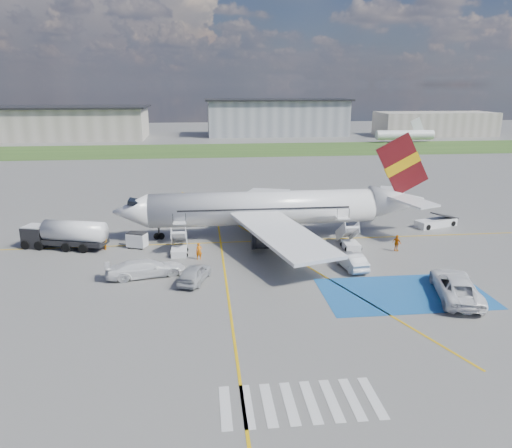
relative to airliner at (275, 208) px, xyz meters
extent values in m
plane|color=#60605E|center=(-1.51, -14.00, -3.39)|extent=(400.00, 400.00, 0.00)
cube|color=#2D4C1E|center=(-1.51, 81.00, -3.39)|extent=(400.00, 30.00, 0.01)
cube|color=gold|center=(-1.51, -2.00, -3.39)|extent=(120.00, 0.20, 0.01)
cube|color=gold|center=(-6.51, -24.00, -3.39)|extent=(0.20, 60.00, 0.01)
cube|color=gold|center=(-1.51, -2.00, -3.39)|extent=(20.71, 56.45, 0.01)
cube|color=#195396|center=(8.49, -18.00, -3.39)|extent=(14.00, 8.00, 0.01)
cube|color=silver|center=(-7.51, -32.00, -3.39)|extent=(0.60, 4.00, 0.01)
cube|color=silver|center=(-6.31, -32.00, -3.39)|extent=(0.60, 4.00, 0.01)
cube|color=silver|center=(-5.11, -32.00, -3.39)|extent=(0.60, 4.00, 0.01)
cube|color=silver|center=(-3.91, -32.00, -3.39)|extent=(0.60, 4.00, 0.01)
cube|color=silver|center=(-2.71, -32.00, -3.39)|extent=(0.60, 4.00, 0.01)
cube|color=silver|center=(-1.51, -32.00, -3.39)|extent=(0.60, 4.00, 0.01)
cube|color=silver|center=(-0.31, -32.00, -3.39)|extent=(0.60, 4.00, 0.01)
cube|color=silver|center=(0.89, -32.00, -3.39)|extent=(0.60, 4.00, 0.01)
cube|color=#9D9788|center=(-56.51, 116.00, 1.61)|extent=(60.00, 22.00, 10.00)
cube|color=gray|center=(18.49, 121.00, 2.61)|extent=(48.00, 18.00, 12.00)
cube|color=#9D9788|center=(73.49, 114.00, 0.61)|extent=(40.00, 16.00, 8.00)
cylinder|color=silver|center=(-1.51, 0.00, 0.01)|extent=(26.00, 3.90, 3.90)
cone|color=silver|center=(-16.51, 0.00, 0.01)|extent=(4.00, 3.90, 3.90)
cube|color=black|center=(-15.91, 0.00, 1.06)|extent=(1.67, 1.90, 0.82)
cone|color=silver|center=(14.69, 0.00, 0.41)|extent=(6.50, 3.90, 3.90)
cube|color=silver|center=(-0.51, -8.50, -0.59)|extent=(9.86, 15.95, 1.40)
cube|color=silver|center=(-0.51, 8.50, -0.59)|extent=(9.86, 15.95, 1.40)
cylinder|color=#38383A|center=(-1.51, -5.60, -1.99)|extent=(3.40, 2.10, 2.10)
cylinder|color=#38383A|center=(-1.51, 5.60, -1.99)|extent=(3.40, 2.10, 2.10)
cube|color=#560E12|center=(14.99, 0.00, 4.81)|extent=(6.62, 0.30, 7.45)
cube|color=#DEA80C|center=(14.99, 0.00, 4.81)|extent=(4.36, 0.40, 3.08)
cube|color=silver|center=(15.29, -3.20, 1.11)|extent=(4.73, 5.95, 0.49)
cube|color=silver|center=(15.29, 3.20, 1.11)|extent=(4.73, 5.95, 0.49)
cube|color=black|center=(-1.51, -1.96, 0.36)|extent=(19.50, 0.04, 0.18)
cube|color=black|center=(-1.51, 1.96, 0.36)|extent=(19.50, 0.04, 0.18)
cube|color=silver|center=(-11.01, -4.15, -1.94)|extent=(1.40, 3.73, 2.32)
cube|color=silver|center=(-11.01, -2.25, -0.89)|extent=(1.40, 1.00, 0.12)
cylinder|color=black|center=(-11.71, -2.25, -0.34)|extent=(0.06, 0.06, 1.10)
cylinder|color=black|center=(-10.31, -2.25, -0.34)|extent=(0.06, 0.06, 1.10)
cube|color=silver|center=(-11.01, -5.75, -3.04)|extent=(1.60, 2.40, 0.70)
cube|color=silver|center=(7.49, -4.15, -1.94)|extent=(1.40, 3.73, 2.32)
cube|color=silver|center=(7.49, -2.25, -0.89)|extent=(1.40, 1.00, 0.12)
cylinder|color=black|center=(6.79, -2.25, -0.34)|extent=(0.06, 0.06, 1.10)
cylinder|color=black|center=(8.19, -2.25, -0.34)|extent=(0.06, 0.06, 1.10)
cube|color=silver|center=(7.49, -5.75, -3.04)|extent=(1.60, 2.40, 0.70)
cube|color=black|center=(-26.71, -1.16, -2.25)|extent=(2.85, 2.85, 2.29)
cylinder|color=silver|center=(-22.22, -2.50, -1.40)|extent=(7.15, 4.14, 2.29)
cube|color=black|center=(-22.22, -2.50, -2.55)|extent=(7.15, 4.14, 0.50)
cube|color=silver|center=(-15.65, -2.82, -2.51)|extent=(2.39, 1.93, 1.45)
cube|color=black|center=(-15.65, -2.82, -1.73)|extent=(2.26, 1.80, 0.12)
cube|color=silver|center=(20.70, 1.74, -2.94)|extent=(5.77, 3.48, 0.91)
cube|color=black|center=(22.00, 2.18, -2.14)|extent=(3.83, 2.44, 1.02)
imported|color=#ADB0B4|center=(-9.33, -13.41, -2.57)|extent=(3.47, 5.22, 1.65)
imported|color=#B3B4BA|center=(5.72, -11.58, -2.58)|extent=(2.36, 5.10, 1.62)
imported|color=white|center=(12.52, -19.01, -2.14)|extent=(4.73, 7.25, 2.50)
imported|color=white|center=(-13.83, -11.55, -2.33)|extent=(5.77, 3.29, 2.13)
imported|color=orange|center=(-8.92, -7.39, -2.51)|extent=(0.71, 0.54, 1.76)
imported|color=orange|center=(-19.12, -3.10, -2.58)|extent=(0.89, 0.98, 1.63)
imported|color=orange|center=(12.11, -7.05, -2.50)|extent=(0.98, 1.10, 1.79)
camera|label=1|loc=(-8.44, -55.81, 13.81)|focal=35.00mm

